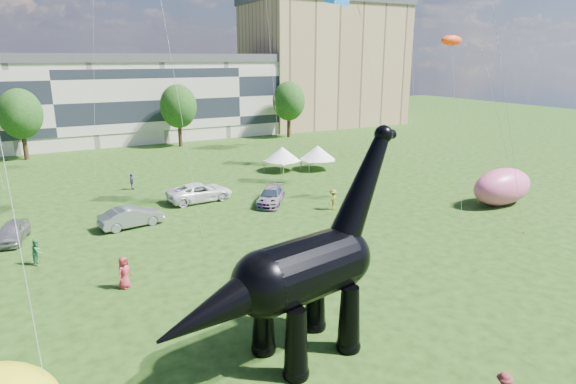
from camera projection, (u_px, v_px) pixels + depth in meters
name	position (u px, v px, depth m)	size (l,w,h in m)	color
ground	(338.00, 344.00, 21.89)	(220.00, 220.00, 0.00)	#16330C
terrace_row	(52.00, 105.00, 69.22)	(78.00, 11.00, 12.00)	beige
apartment_block	(323.00, 66.00, 92.26)	(28.00, 18.00, 22.00)	tan
tree_mid_left	(20.00, 110.00, 59.68)	(5.20, 5.20, 9.44)	#382314
tree_mid_right	(178.00, 103.00, 68.79)	(5.20, 5.20, 9.44)	#382314
tree_far_right	(289.00, 98.00, 76.98)	(5.20, 5.20, 9.44)	#382314
dinosaur_sculpture	(297.00, 276.00, 20.10)	(12.34, 4.37, 10.05)	black
car_silver	(12.00, 232.00, 33.89)	(1.68, 4.17, 1.42)	#AEADB1
car_grey	(131.00, 217.00, 36.88)	(1.66, 4.76, 1.57)	gray
car_white	(200.00, 192.00, 43.54)	(2.71, 5.88, 1.63)	white
car_dark	(271.00, 196.00, 42.67)	(1.98, 4.88, 1.42)	#595960
gazebo_near	(282.00, 154.00, 54.72)	(5.16, 5.16, 2.79)	white
gazebo_far	(318.00, 153.00, 55.45)	(4.82, 4.82, 2.81)	white
inflatable_pink	(502.00, 187.00, 42.26)	(6.49, 3.25, 3.25)	#E05787
visitors	(203.00, 226.00, 34.62)	(45.78, 40.61, 1.87)	gray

